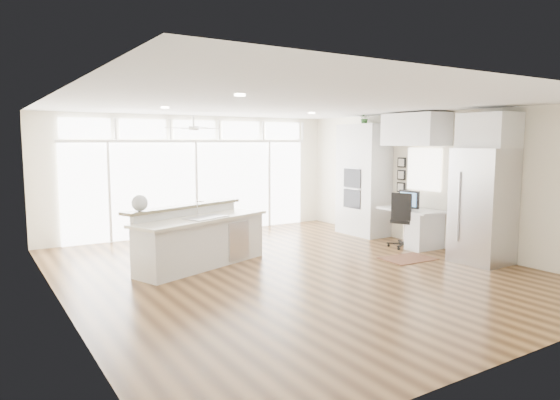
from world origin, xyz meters
TOP-DOWN VIEW (x-y plane):
  - floor at (0.00, 0.00)m, footprint 7.00×8.00m
  - ceiling at (0.00, 0.00)m, footprint 7.00×8.00m
  - wall_back at (0.00, 4.00)m, footprint 7.00×0.04m
  - wall_front at (0.00, -4.00)m, footprint 7.00×0.04m
  - wall_left at (-3.50, 0.00)m, footprint 0.04×8.00m
  - wall_right at (3.50, 0.00)m, footprint 0.04×8.00m
  - glass_wall at (0.00, 3.94)m, footprint 5.80×0.06m
  - transom_row at (0.00, 3.94)m, footprint 5.90×0.06m
  - desk_window at (3.46, 0.30)m, footprint 0.04×0.85m
  - ceiling_fan at (-0.50, 2.80)m, footprint 1.16×1.16m
  - recessed_lights at (0.00, 0.20)m, footprint 3.40×3.00m
  - oven_cabinet at (3.17, 1.80)m, footprint 0.64×1.20m
  - desk_nook at (3.13, 0.30)m, footprint 0.72×1.30m
  - upper_cabinets at (3.17, 0.30)m, footprint 0.64×1.30m
  - refrigerator at (3.11, -1.35)m, footprint 0.76×0.90m
  - fridge_cabinet at (3.17, -1.35)m, footprint 0.64×0.90m
  - framed_photos at (3.46, 0.92)m, footprint 0.06×0.22m
  - kitchen_island at (-1.13, 1.03)m, footprint 2.75×1.81m
  - rug at (2.22, -0.48)m, footprint 0.94×0.70m
  - office_chair at (2.89, 0.26)m, footprint 0.74×0.72m
  - fishbowl at (-2.16, 1.07)m, footprint 0.32×0.32m
  - monitor at (3.05, 0.30)m, footprint 0.13×0.48m
  - keyboard at (2.88, 0.30)m, footprint 0.15×0.36m
  - potted_plant at (3.17, 1.80)m, footprint 0.25×0.28m

SIDE VIEW (x-z plane):
  - floor at x=0.00m, z-range -0.02..0.00m
  - rug at x=2.22m, z-range 0.00..0.01m
  - desk_nook at x=3.13m, z-range 0.00..0.76m
  - kitchen_island at x=-1.13m, z-range 0.00..1.02m
  - office_chair at x=2.89m, z-range 0.00..1.10m
  - keyboard at x=2.88m, z-range 0.76..0.78m
  - monitor at x=3.05m, z-range 0.76..1.16m
  - refrigerator at x=3.11m, z-range 0.00..2.00m
  - glass_wall at x=0.00m, z-range 0.01..2.09m
  - fishbowl at x=-2.16m, z-range 1.02..1.28m
  - oven_cabinet at x=3.17m, z-range 0.00..2.50m
  - wall_back at x=0.00m, z-range 0.00..2.70m
  - wall_front at x=0.00m, z-range 0.00..2.70m
  - wall_left at x=-3.50m, z-range 0.00..2.70m
  - wall_right at x=3.50m, z-range 0.00..2.70m
  - framed_photos at x=3.46m, z-range 1.00..1.80m
  - desk_window at x=3.46m, z-range 1.12..1.98m
  - fridge_cabinet at x=3.17m, z-range 2.00..2.60m
  - upper_cabinets at x=3.17m, z-range 2.03..2.67m
  - transom_row at x=0.00m, z-range 2.18..2.58m
  - ceiling_fan at x=-0.50m, z-range 2.32..2.64m
  - potted_plant at x=3.17m, z-range 2.50..2.71m
  - recessed_lights at x=0.00m, z-range 2.67..2.69m
  - ceiling at x=0.00m, z-range 2.69..2.71m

